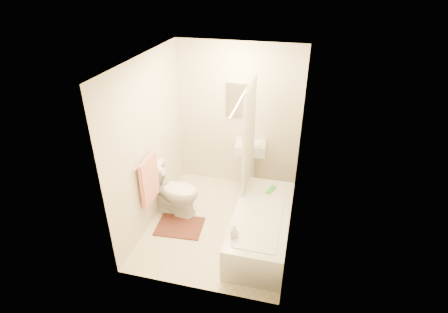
% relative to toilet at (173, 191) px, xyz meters
% --- Properties ---
extents(floor, '(2.40, 2.40, 0.00)m').
position_rel_toilet_xyz_m(floor, '(0.75, -0.10, -0.40)').
color(floor, beige).
rests_on(floor, ground).
extents(ceiling, '(2.40, 2.40, 0.00)m').
position_rel_toilet_xyz_m(ceiling, '(0.75, -0.10, 2.00)').
color(ceiling, white).
rests_on(ceiling, ground).
extents(wall_back, '(2.00, 0.02, 2.40)m').
position_rel_toilet_xyz_m(wall_back, '(0.75, 1.10, 0.80)').
color(wall_back, beige).
rests_on(wall_back, ground).
extents(wall_left, '(0.02, 2.40, 2.40)m').
position_rel_toilet_xyz_m(wall_left, '(-0.25, -0.10, 0.80)').
color(wall_left, beige).
rests_on(wall_left, ground).
extents(wall_right, '(0.02, 2.40, 2.40)m').
position_rel_toilet_xyz_m(wall_right, '(1.75, -0.10, 0.80)').
color(wall_right, beige).
rests_on(wall_right, ground).
extents(mirror, '(0.40, 0.03, 0.55)m').
position_rel_toilet_xyz_m(mirror, '(0.75, 1.08, 1.10)').
color(mirror, white).
rests_on(mirror, wall_back).
extents(curtain_rod, '(0.03, 1.70, 0.03)m').
position_rel_toilet_xyz_m(curtain_rod, '(1.05, -0.00, 1.60)').
color(curtain_rod, silver).
rests_on(curtain_rod, wall_back).
extents(shower_curtain, '(0.04, 0.80, 1.55)m').
position_rel_toilet_xyz_m(shower_curtain, '(1.05, 0.40, 0.82)').
color(shower_curtain, silver).
rests_on(shower_curtain, curtain_rod).
extents(towel_bar, '(0.02, 0.60, 0.02)m').
position_rel_toilet_xyz_m(towel_bar, '(-0.21, -0.35, 0.70)').
color(towel_bar, silver).
rests_on(towel_bar, wall_left).
extents(towel, '(0.06, 0.45, 0.66)m').
position_rel_toilet_xyz_m(towel, '(-0.18, -0.35, 0.38)').
color(towel, '#CC7266').
rests_on(towel, towel_bar).
extents(toilet_paper, '(0.11, 0.12, 0.12)m').
position_rel_toilet_xyz_m(toilet_paper, '(-0.18, 0.02, 0.30)').
color(toilet_paper, white).
rests_on(toilet_paper, wall_left).
extents(toilet, '(0.85, 0.52, 0.79)m').
position_rel_toilet_xyz_m(toilet, '(0.00, 0.00, 0.00)').
color(toilet, white).
rests_on(toilet, floor).
extents(sink, '(0.52, 0.44, 0.94)m').
position_rel_toilet_xyz_m(sink, '(0.99, 0.96, 0.07)').
color(sink, silver).
rests_on(sink, floor).
extents(bathtub, '(0.73, 1.67, 0.47)m').
position_rel_toilet_xyz_m(bathtub, '(1.38, -0.30, -0.16)').
color(bathtub, silver).
rests_on(bathtub, floor).
extents(bath_mat, '(0.70, 0.54, 0.02)m').
position_rel_toilet_xyz_m(bath_mat, '(0.20, -0.31, -0.39)').
color(bath_mat, '#4A271A').
rests_on(bath_mat, floor).
extents(soap_bottle, '(0.11, 0.11, 0.18)m').
position_rel_toilet_xyz_m(soap_bottle, '(1.12, -0.83, 0.16)').
color(soap_bottle, white).
rests_on(soap_bottle, bathtub).
extents(scrub_brush, '(0.12, 0.21, 0.04)m').
position_rel_toilet_xyz_m(scrub_brush, '(1.43, 0.23, 0.09)').
color(scrub_brush, green).
rests_on(scrub_brush, bathtub).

